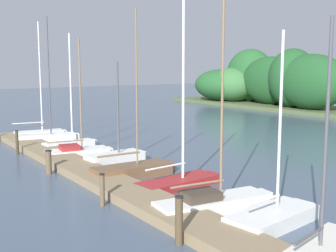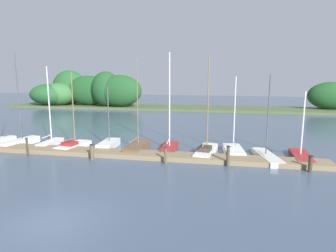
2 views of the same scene
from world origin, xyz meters
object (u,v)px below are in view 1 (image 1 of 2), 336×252
(sailboat_4, at_px, (117,157))
(sailboat_7, at_px, (216,201))
(sailboat_6, at_px, (181,178))
(mooring_piling_1, at_px, (17,142))
(sailboat_0, at_px, (41,131))
(sailboat_3, at_px, (79,151))
(mooring_piling_4, at_px, (179,220))
(sailboat_9, at_px, (318,250))
(mooring_piling_2, at_px, (49,162))
(sailboat_8, at_px, (275,215))
(mooring_piling_3, at_px, (102,190))
(sailboat_1, at_px, (49,136))
(sailboat_5, at_px, (135,169))
(sailboat_2, at_px, (71,142))

(sailboat_4, distance_m, sailboat_7, 8.41)
(sailboat_6, xyz_separation_m, mooring_piling_1, (-10.51, -3.77, 0.33))
(sailboat_0, bearing_deg, sailboat_3, -86.24)
(sailboat_4, relative_size, mooring_piling_4, 3.67)
(sailboat_3, relative_size, sailboat_7, 0.85)
(sailboat_4, bearing_deg, sailboat_9, -97.42)
(mooring_piling_4, bearing_deg, sailboat_9, 40.23)
(mooring_piling_2, bearing_deg, mooring_piling_4, 1.62)
(sailboat_8, xyz_separation_m, mooring_piling_2, (-10.30, -3.72, 0.28))
(sailboat_9, distance_m, mooring_piling_1, 18.30)
(sailboat_9, distance_m, mooring_piling_3, 7.61)
(mooring_piling_1, xyz_separation_m, mooring_piling_2, (5.43, -0.09, -0.12))
(mooring_piling_3, bearing_deg, sailboat_4, 147.45)
(sailboat_0, bearing_deg, sailboat_4, -80.47)
(sailboat_8, bearing_deg, sailboat_1, 85.44)
(sailboat_8, bearing_deg, sailboat_7, 100.94)
(sailboat_3, xyz_separation_m, sailboat_7, (11.20, 0.28, 0.04))
(sailboat_5, bearing_deg, mooring_piling_2, 142.57)
(mooring_piling_1, bearing_deg, sailboat_3, 47.64)
(sailboat_8, height_order, mooring_piling_1, sailboat_8)
(mooring_piling_1, relative_size, mooring_piling_4, 0.97)
(mooring_piling_3, bearing_deg, sailboat_6, 97.04)
(mooring_piling_1, bearing_deg, mooring_piling_2, -0.91)
(sailboat_1, height_order, mooring_piling_2, sailboat_1)
(sailboat_2, distance_m, mooring_piling_2, 6.41)
(sailboat_3, height_order, sailboat_4, sailboat_3)
(sailboat_1, relative_size, sailboat_4, 1.55)
(mooring_piling_2, height_order, mooring_piling_3, mooring_piling_3)
(sailboat_1, distance_m, sailboat_6, 13.28)
(sailboat_2, xyz_separation_m, mooring_piling_4, (15.32, -3.04, 0.33))
(sailboat_2, xyz_separation_m, sailboat_9, (18.16, -0.64, -0.12))
(sailboat_7, height_order, mooring_piling_1, sailboat_7)
(sailboat_5, height_order, mooring_piling_2, sailboat_5)
(sailboat_2, distance_m, sailboat_3, 2.55)
(sailboat_0, bearing_deg, sailboat_6, -80.56)
(sailboat_8, bearing_deg, sailboat_9, -120.77)
(sailboat_5, bearing_deg, sailboat_8, -83.62)
(sailboat_2, height_order, sailboat_4, sailboat_2)
(sailboat_8, relative_size, mooring_piling_1, 4.39)
(mooring_piling_2, distance_m, mooring_piling_3, 5.56)
(sailboat_3, distance_m, sailboat_9, 15.67)
(sailboat_2, relative_size, sailboat_4, 1.33)
(sailboat_2, xyz_separation_m, sailboat_5, (8.05, -0.19, -0.07))
(mooring_piling_3, height_order, mooring_piling_4, mooring_piling_4)
(sailboat_4, bearing_deg, mooring_piling_2, 179.66)
(sailboat_6, bearing_deg, mooring_piling_4, -131.83)
(sailboat_7, bearing_deg, sailboat_8, -64.91)
(sailboat_3, distance_m, sailboat_8, 13.32)
(sailboat_5, height_order, mooring_piling_1, sailboat_5)
(sailboat_0, height_order, sailboat_5, sailboat_0)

